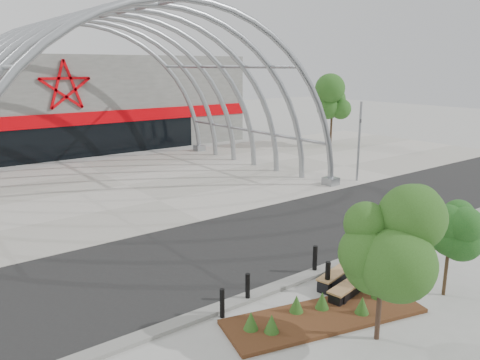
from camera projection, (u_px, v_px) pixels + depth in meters
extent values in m
plane|color=#989792|center=(308.00, 272.00, 16.57)|extent=(140.00, 140.00, 0.00)
cube|color=black|center=(247.00, 243.00, 19.28)|extent=(140.00, 7.00, 0.02)
cube|color=#A09C91|center=(127.00, 185.00, 28.57)|extent=(60.00, 17.00, 0.04)
cube|color=slate|center=(313.00, 273.00, 16.36)|extent=(60.00, 0.50, 0.12)
cube|color=slate|center=(40.00, 102.00, 41.56)|extent=(34.00, 15.00, 8.00)
cube|color=black|center=(69.00, 143.00, 36.43)|extent=(22.00, 0.25, 2.60)
cube|color=#D50007|center=(67.00, 120.00, 36.00)|extent=(34.00, 0.30, 1.00)
torus|color=#92979C|center=(190.00, 216.00, 22.76)|extent=(20.36, 0.36, 20.36)
torus|color=#92979C|center=(166.00, 204.00, 24.70)|extent=(20.36, 0.36, 20.36)
torus|color=#92979C|center=(145.00, 194.00, 26.63)|extent=(20.36, 0.36, 20.36)
torus|color=#92979C|center=(127.00, 186.00, 28.57)|extent=(20.36, 0.36, 20.36)
torus|color=#92979C|center=(111.00, 178.00, 30.51)|extent=(20.36, 0.36, 20.36)
torus|color=#92979C|center=(97.00, 171.00, 32.44)|extent=(20.36, 0.36, 20.36)
torus|color=#92979C|center=(84.00, 165.00, 34.38)|extent=(20.36, 0.36, 20.36)
cylinder|color=#92979C|center=(250.00, 131.00, 33.62)|extent=(0.20, 15.00, 0.20)
cylinder|color=#92979C|center=(220.00, 67.00, 31.04)|extent=(0.20, 15.00, 0.20)
cylinder|color=#92979C|center=(116.00, 13.00, 26.19)|extent=(0.20, 15.00, 0.20)
cube|color=#92979C|center=(331.00, 181.00, 28.57)|extent=(0.80, 0.80, 0.50)
cube|color=#92979C|center=(199.00, 148.00, 40.18)|extent=(0.80, 0.80, 0.50)
cube|color=#3D1D0E|center=(325.00, 316.00, 13.57)|extent=(6.25, 3.29, 0.11)
cone|color=#2E5B1E|center=(272.00, 323.00, 12.61)|extent=(0.41, 0.41, 0.52)
cone|color=#2E5B1E|center=(322.00, 300.00, 13.85)|extent=(0.41, 0.41, 0.52)
cone|color=#2E5B1E|center=(362.00, 305.00, 13.57)|extent=(0.41, 0.41, 0.52)
cone|color=#2E5B1E|center=(296.00, 303.00, 13.65)|extent=(0.41, 0.41, 0.52)
cone|color=#2E5B1E|center=(378.00, 290.00, 14.47)|extent=(0.41, 0.41, 0.52)
cone|color=#2E5B1E|center=(251.00, 320.00, 12.74)|extent=(0.41, 0.41, 0.52)
cylinder|color=gray|center=(359.00, 142.00, 29.14)|extent=(0.14, 0.14, 5.01)
imported|color=black|center=(360.00, 124.00, 28.88)|extent=(0.37, 0.69, 0.14)
cylinder|color=black|center=(379.00, 301.00, 12.30)|extent=(0.14, 0.14, 2.19)
ellipsoid|color=#234315|center=(385.00, 230.00, 11.82)|extent=(1.88, 1.88, 2.39)
cylinder|color=#2E2211|center=(446.00, 270.00, 14.77)|extent=(0.11, 0.11, 1.68)
ellipsoid|color=#0F3F16|center=(451.00, 225.00, 14.40)|extent=(1.38, 1.38, 1.83)
cube|color=black|center=(352.00, 290.00, 14.89)|extent=(2.26, 0.82, 0.38)
cube|color=black|center=(339.00, 298.00, 14.28)|extent=(0.22, 0.50, 0.44)
cube|color=black|center=(365.00, 280.00, 15.48)|extent=(0.22, 0.50, 0.44)
cube|color=brown|center=(353.00, 282.00, 14.83)|extent=(2.33, 0.90, 0.07)
cube|color=black|center=(338.00, 277.00, 15.77)|extent=(2.17, 0.87, 0.36)
cube|color=black|center=(327.00, 285.00, 15.16)|extent=(0.23, 0.49, 0.43)
cube|color=black|center=(350.00, 269.00, 16.36)|extent=(0.23, 0.49, 0.43)
cube|color=#976F49|center=(339.00, 271.00, 15.71)|extent=(2.24, 0.96, 0.06)
cylinder|color=black|center=(222.00, 303.00, 13.52)|extent=(0.14, 0.14, 0.89)
cylinder|color=black|center=(248.00, 288.00, 14.45)|extent=(0.15, 0.15, 0.92)
cylinder|color=black|center=(328.00, 277.00, 15.00)|extent=(0.17, 0.17, 1.05)
cylinder|color=black|center=(315.00, 260.00, 16.43)|extent=(0.16, 0.16, 1.01)
cylinder|color=black|center=(426.00, 251.00, 17.18)|extent=(0.16, 0.16, 1.01)
cylinder|color=black|center=(331.00, 129.00, 42.46)|extent=(0.20, 0.20, 3.03)
ellipsoid|color=#1F4C17|center=(332.00, 99.00, 41.81)|extent=(2.70, 2.70, 3.30)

